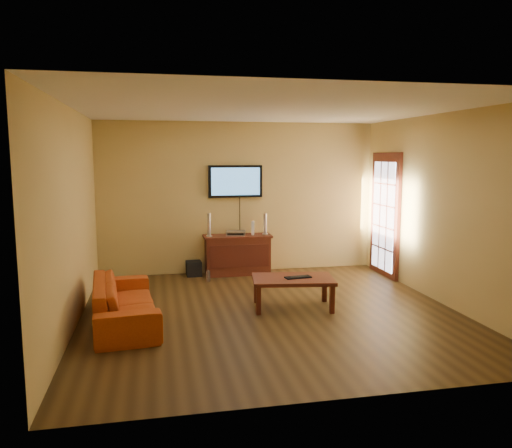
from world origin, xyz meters
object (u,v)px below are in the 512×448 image
object	(u,v)px
speaker_right	(265,225)
game_console	(253,228)
sofa	(124,294)
keyboard	(298,277)
coffee_table	(293,281)
bottle	(208,276)
media_console	(238,254)
av_receiver	(236,233)
television	(235,181)
subwoofer	(194,268)
speaker_left	(209,226)

from	to	relation	value
speaker_right	game_console	xyz separation A→B (m)	(-0.22, 0.02, -0.06)
sofa	keyboard	xyz separation A→B (m)	(2.32, 0.15, 0.07)
coffee_table	bottle	size ratio (longest dim) A/B	5.70
bottle	game_console	bearing A→B (deg)	29.36
media_console	speaker_right	size ratio (longest dim) A/B	3.19
game_console	bottle	world-z (taller)	game_console
av_receiver	keyboard	world-z (taller)	av_receiver
av_receiver	bottle	world-z (taller)	av_receiver
sofa	speaker_right	xyz separation A→B (m)	(2.34, 2.32, 0.51)
coffee_table	game_console	bearing A→B (deg)	93.68
coffee_table	keyboard	xyz separation A→B (m)	(0.07, -0.02, 0.06)
bottle	keyboard	world-z (taller)	keyboard
coffee_table	speaker_right	xyz separation A→B (m)	(0.08, 2.14, 0.50)
av_receiver	keyboard	distance (m)	2.25
television	game_console	world-z (taller)	television
coffee_table	subwoofer	world-z (taller)	coffee_table
av_receiver	speaker_right	bearing A→B (deg)	12.20
coffee_table	sofa	size ratio (longest dim) A/B	0.63
bottle	media_console	bearing A→B (deg)	38.72
subwoofer	keyboard	distance (m)	2.55
sofa	speaker_right	world-z (taller)	speaker_right
media_console	coffee_table	xyz separation A→B (m)	(0.42, -2.14, 0.02)
media_console	speaker_right	distance (m)	0.73
av_receiver	subwoofer	bearing A→B (deg)	-169.03
sofa	game_console	bearing A→B (deg)	-47.74
sofa	bottle	world-z (taller)	sofa
media_console	television	xyz separation A→B (m)	(0.00, 0.19, 1.29)
speaker_left	game_console	size ratio (longest dim) A/B	1.74
television	game_console	size ratio (longest dim) A/B	4.15
sofa	game_console	distance (m)	3.18
bottle	subwoofer	bearing A→B (deg)	112.33
keyboard	game_console	bearing A→B (deg)	95.36
speaker_left	speaker_right	size ratio (longest dim) A/B	1.08
game_console	keyboard	distance (m)	2.23
sofa	av_receiver	distance (m)	2.96
game_console	bottle	bearing A→B (deg)	-137.28
media_console	keyboard	world-z (taller)	media_console
media_console	keyboard	size ratio (longest dim) A/B	3.18
coffee_table	subwoofer	xyz separation A→B (m)	(-1.20, 2.16, -0.25)
speaker_left	coffee_table	bearing A→B (deg)	-66.18
bottle	keyboard	xyz separation A→B (m)	(1.07, -1.70, 0.34)
television	sofa	xyz separation A→B (m)	(-1.83, -2.51, -1.28)
sofa	av_receiver	bearing A→B (deg)	-43.43
television	subwoofer	bearing A→B (deg)	-168.13
av_receiver	speaker_left	bearing A→B (deg)	-163.23
media_console	television	world-z (taller)	television
media_console	speaker_left	xyz separation A→B (m)	(-0.51, -0.03, 0.54)
coffee_table	speaker_right	distance (m)	2.20
speaker_right	bottle	world-z (taller)	speaker_right
subwoofer	keyboard	bearing A→B (deg)	-62.46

